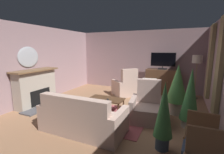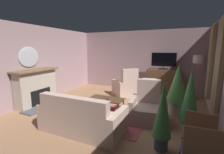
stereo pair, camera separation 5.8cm
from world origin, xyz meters
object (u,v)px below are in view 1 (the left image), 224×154
object	(u,v)px
tv_cabinet	(162,82)
potted_plant_small_fern_corner	(164,113)
fireplace	(36,88)
armchair_beside_cabinet	(126,87)
television	(163,61)
potted_plant_tall_palm_by_window	(190,96)
wall_mirror_oval	(28,57)
potted_plant_on_hearth_side	(177,87)
armchair_in_far_corner	(148,108)
coffee_table	(106,100)
sofa_floral	(82,119)
side_chair_mid_row	(201,143)
cat	(75,103)
tv_remote	(108,100)
floor_lamp	(197,63)

from	to	relation	value
tv_cabinet	potted_plant_small_fern_corner	distance (m)	4.13
fireplace	armchair_beside_cabinet	size ratio (longest dim) A/B	1.28
television	potted_plant_tall_palm_by_window	world-z (taller)	television
fireplace	wall_mirror_oval	xyz separation A→B (m)	(-0.25, 0.00, 1.07)
tv_cabinet	potted_plant_on_hearth_side	xyz separation A→B (m)	(0.67, -2.11, 0.32)
armchair_in_far_corner	television	bearing A→B (deg)	89.64
coffee_table	sofa_floral	world-z (taller)	sofa_floral
tv_cabinet	coffee_table	world-z (taller)	tv_cabinet
coffee_table	potted_plant_small_fern_corner	distance (m)	2.24
side_chair_mid_row	potted_plant_tall_palm_by_window	size ratio (longest dim) A/B	0.64
tv_cabinet	armchair_in_far_corner	distance (m)	2.91
television	cat	distance (m)	3.98
tv_remote	floor_lamp	bearing A→B (deg)	-72.53
armchair_in_far_corner	potted_plant_small_fern_corner	size ratio (longest dim) A/B	0.82
coffee_table	potted_plant_tall_palm_by_window	world-z (taller)	potted_plant_tall_palm_by_window
television	coffee_table	world-z (taller)	television
tv_remote	potted_plant_small_fern_corner	distance (m)	2.07
side_chair_mid_row	cat	distance (m)	4.04
floor_lamp	tv_remote	bearing A→B (deg)	-131.90
fireplace	potted_plant_on_hearth_side	xyz separation A→B (m)	(4.44, 1.17, 0.24)
potted_plant_on_hearth_side	fireplace	bearing A→B (deg)	-165.20
potted_plant_small_fern_corner	armchair_beside_cabinet	bearing A→B (deg)	120.01
television	coffee_table	xyz separation A→B (m)	(-1.31, -2.78, -1.07)
potted_plant_tall_palm_by_window	tv_remote	bearing A→B (deg)	-178.73
sofa_floral	potted_plant_on_hearth_side	xyz separation A→B (m)	(1.96, 2.07, 0.52)
wall_mirror_oval	fireplace	bearing A→B (deg)	0.00
armchair_beside_cabinet	potted_plant_on_hearth_side	size ratio (longest dim) A/B	0.84
tv_remote	potted_plant_small_fern_corner	world-z (taller)	potted_plant_small_fern_corner
sofa_floral	armchair_beside_cabinet	distance (m)	3.29
side_chair_mid_row	potted_plant_tall_palm_by_window	xyz separation A→B (m)	(-0.11, 1.58, 0.29)
floor_lamp	coffee_table	bearing A→B (deg)	-134.51
tv_cabinet	television	world-z (taller)	television
tv_remote	floor_lamp	distance (m)	3.82
wall_mirror_oval	armchair_in_far_corner	xyz separation A→B (m)	(4.00, 0.38, -1.33)
cat	tv_cabinet	bearing A→B (deg)	47.78
cat	side_chair_mid_row	bearing A→B (deg)	-24.82
coffee_table	potted_plant_small_fern_corner	bearing A→B (deg)	-34.47
television	sofa_floral	xyz separation A→B (m)	(-1.29, -4.13, -1.13)
sofa_floral	potted_plant_small_fern_corner	size ratio (longest dim) A/B	1.47
armchair_beside_cabinet	potted_plant_tall_palm_by_window	size ratio (longest dim) A/B	0.84
fireplace	potted_plant_small_fern_corner	distance (m)	4.36
cat	fireplace	bearing A→B (deg)	-158.73
coffee_table	armchair_in_far_corner	size ratio (longest dim) A/B	0.97
tv_cabinet	side_chair_mid_row	size ratio (longest dim) A/B	1.41
tv_remote	armchair_beside_cabinet	bearing A→B (deg)	-26.87
tv_remote	armchair_in_far_corner	xyz separation A→B (m)	(1.18, 0.06, -0.10)
fireplace	potted_plant_on_hearth_side	bearing A→B (deg)	14.80
fireplace	potted_plant_tall_palm_by_window	size ratio (longest dim) A/B	1.08
potted_plant_on_hearth_side	potted_plant_small_fern_corner	world-z (taller)	potted_plant_on_hearth_side
coffee_table	side_chair_mid_row	size ratio (longest dim) A/B	1.13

